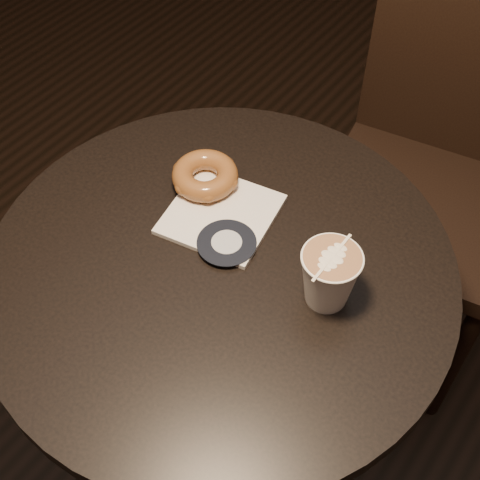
# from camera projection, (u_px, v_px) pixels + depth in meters

# --- Properties ---
(cafe_table) EXTENTS (0.70, 0.70, 0.75)m
(cafe_table) POSITION_uv_depth(u_px,v_px,m) (222.00, 333.00, 1.14)
(cafe_table) COLOR black
(cafe_table) RESTS_ON ground
(chair) EXTENTS (0.49, 0.49, 1.06)m
(chair) POSITION_uv_depth(u_px,v_px,m) (446.00, 137.00, 1.38)
(chair) COLOR black
(chair) RESTS_ON ground
(pastry_bag) EXTENTS (0.18, 0.18, 0.01)m
(pastry_bag) POSITION_uv_depth(u_px,v_px,m) (221.00, 214.00, 1.04)
(pastry_bag) COLOR white
(pastry_bag) RESTS_ON cafe_table
(doughnut) EXTENTS (0.11, 0.11, 0.03)m
(doughnut) POSITION_uv_depth(u_px,v_px,m) (205.00, 175.00, 1.06)
(doughnut) COLOR brown
(doughnut) RESTS_ON pastry_bag
(latte_cup) EXTENTS (0.08, 0.08, 0.09)m
(latte_cup) POSITION_uv_depth(u_px,v_px,m) (329.00, 278.00, 0.91)
(latte_cup) COLOR white
(latte_cup) RESTS_ON cafe_table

